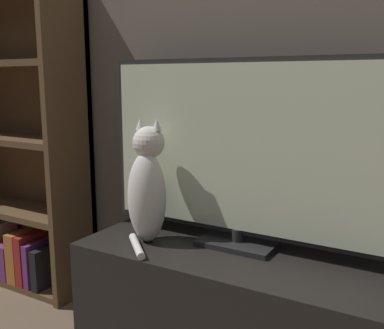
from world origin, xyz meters
name	(u,v)px	position (x,y,z in m)	size (l,w,h in m)	color
wall_back	(270,8)	(0.00, 1.22, 1.30)	(4.80, 0.05, 2.60)	#60564C
tv_stand	(234,310)	(0.00, 0.96, 0.22)	(1.16, 0.45, 0.43)	black
tv	(240,153)	(-0.03, 1.04, 0.78)	(1.08, 0.17, 0.69)	black
cat	(147,187)	(-0.34, 0.91, 0.64)	(0.19, 0.27, 0.47)	silver
bookshelf	(21,160)	(-1.27, 1.09, 0.63)	(0.78, 0.28, 1.50)	brown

